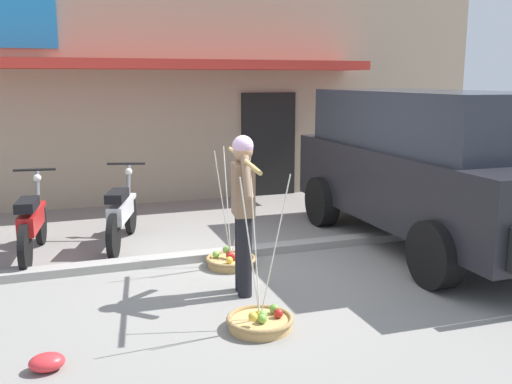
{
  "coord_description": "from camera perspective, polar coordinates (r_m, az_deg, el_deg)",
  "views": [
    {
      "loc": [
        -2.19,
        -6.13,
        2.26
      ],
      "look_at": [
        0.23,
        0.6,
        0.85
      ],
      "focal_mm": 40.42,
      "sensor_mm": 36.0,
      "label": 1
    }
  ],
  "objects": [
    {
      "name": "fruit_basket_left_side",
      "position": [
        7.1,
        -2.51,
        -6.75
      ],
      "size": [
        0.62,
        0.62,
        1.45
      ],
      "color": "tan",
      "rests_on": "ground"
    },
    {
      "name": "ground_plane",
      "position": [
        6.89,
        -0.14,
        -7.99
      ],
      "size": [
        90.0,
        90.0,
        0.0
      ],
      "primitive_type": "plane",
      "color": "gray"
    },
    {
      "name": "plastic_litter_bag",
      "position": [
        5.0,
        -19.99,
        -15.55
      ],
      "size": [
        0.28,
        0.22,
        0.14
      ],
      "primitive_type": "ellipsoid",
      "color": "red",
      "rests_on": "ground"
    },
    {
      "name": "parked_truck",
      "position": [
        8.17,
        16.95,
        2.72
      ],
      "size": [
        2.25,
        4.85,
        2.1
      ],
      "color": "black",
      "rests_on": "ground"
    },
    {
      "name": "sidewalk_curb",
      "position": [
        7.51,
        -1.95,
        -5.98
      ],
      "size": [
        20.0,
        0.24,
        0.1
      ],
      "primitive_type": "cube",
      "color": "gray",
      "rests_on": "ground"
    },
    {
      "name": "storefront_building",
      "position": [
        13.11,
        -10.91,
        10.26
      ],
      "size": [
        13.0,
        6.0,
        4.2
      ],
      "color": "tan",
      "rests_on": "ground"
    },
    {
      "name": "fruit_vendor",
      "position": [
        5.99,
        -1.29,
        -1.19
      ],
      "size": [
        0.33,
        1.82,
        1.7
      ],
      "color": "black",
      "rests_on": "ground"
    },
    {
      "name": "motorcycle_second_in_row",
      "position": [
        8.08,
        -13.16,
        -2.08
      ],
      "size": [
        0.71,
        1.76,
        1.09
      ],
      "color": "black",
      "rests_on": "ground"
    },
    {
      "name": "fruit_basket_right_side",
      "position": [
        5.41,
        0.44,
        -12.62
      ],
      "size": [
        0.62,
        0.62,
        1.45
      ],
      "color": "tan",
      "rests_on": "ground"
    },
    {
      "name": "motorcycle_nearest_shop",
      "position": [
        7.87,
        -21.28,
        -2.91
      ],
      "size": [
        0.54,
        1.81,
        1.09
      ],
      "color": "black",
      "rests_on": "ground"
    }
  ]
}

